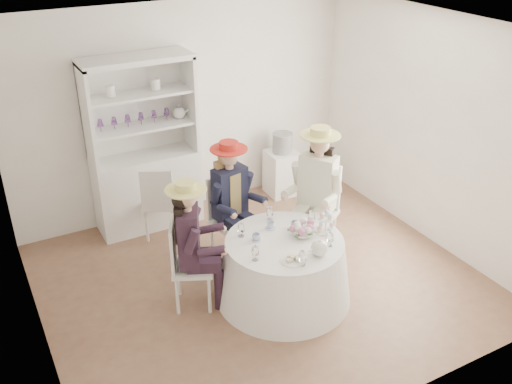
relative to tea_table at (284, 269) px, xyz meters
name	(u,v)px	position (x,y,z in m)	size (l,w,h in m)	color
ground	(260,280)	(-0.08, 0.36, -0.34)	(4.50, 4.50, 0.00)	brown
ceiling	(261,31)	(-0.08, 0.36, 2.36)	(4.50, 4.50, 0.00)	white
wall_back	(184,110)	(-0.08, 2.36, 1.01)	(4.50, 4.50, 0.00)	silver
wall_front	(395,274)	(-0.08, -1.64, 1.01)	(4.50, 4.50, 0.00)	silver
wall_left	(22,225)	(-2.33, 0.36, 1.01)	(4.50, 4.50, 0.00)	silver
wall_right	(430,130)	(2.17, 0.36, 1.01)	(4.50, 4.50, 0.00)	silver
tea_table	(284,269)	(0.00, 0.00, 0.00)	(1.40, 1.40, 0.69)	white
hutch	(146,169)	(-0.72, 2.13, 0.43)	(1.45, 0.90, 2.17)	silver
side_table	(282,173)	(1.19, 2.04, -0.03)	(0.40, 0.40, 0.63)	silver
hatbox	(282,143)	(1.19, 2.04, 0.42)	(0.27, 0.27, 0.27)	black
guest_left	(191,238)	(-0.86, 0.34, 0.45)	(0.59, 0.54, 1.41)	silver
guest_mid	(231,195)	(-0.14, 0.92, 0.48)	(0.54, 0.57, 1.45)	silver
guest_right	(317,186)	(0.74, 0.55, 0.54)	(0.67, 0.63, 1.57)	silver
spare_chair	(159,201)	(-0.72, 1.72, 0.17)	(0.53, 0.53, 0.96)	silver
teacup_a	(256,238)	(-0.25, 0.14, 0.38)	(0.08, 0.08, 0.06)	white
teacup_b	(270,226)	(-0.01, 0.27, 0.38)	(0.08, 0.08, 0.07)	white
teacup_c	(295,226)	(0.21, 0.15, 0.39)	(0.09, 0.09, 0.07)	white
flower_bowl	(303,235)	(0.21, -0.02, 0.37)	(0.20, 0.20, 0.05)	white
flower_arrangement	(301,227)	(0.20, 0.01, 0.44)	(0.20, 0.20, 0.07)	#CD6699
table_teapot	(320,248)	(0.17, -0.37, 0.42)	(0.23, 0.17, 0.18)	white
sandwich_plate	(293,259)	(-0.11, -0.33, 0.36)	(0.25, 0.25, 0.05)	white
cupcake_stand	(326,224)	(0.47, -0.04, 0.43)	(0.23, 0.23, 0.21)	white
stemware_set	(285,234)	(0.00, 0.00, 0.42)	(0.92, 0.96, 0.15)	white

